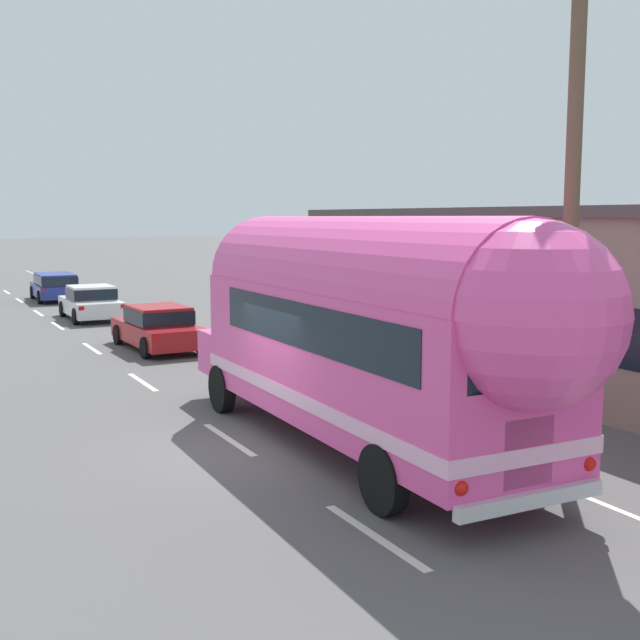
# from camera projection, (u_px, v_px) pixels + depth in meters

# --- Properties ---
(ground_plane) EXTENTS (300.00, 300.00, 0.00)m
(ground_plane) POSITION_uv_depth(u_px,v_px,m) (245.00, 450.00, 14.04)
(ground_plane) COLOR #565454
(lane_markings) EXTENTS (3.65, 80.00, 0.01)m
(lane_markings) POSITION_uv_depth(u_px,v_px,m) (164.00, 340.00, 26.49)
(lane_markings) COLOR silver
(lane_markings) RESTS_ON ground
(utility_pole) EXTENTS (1.80, 0.24, 8.50)m
(utility_pole) POSITION_uv_depth(u_px,v_px,m) (572.00, 197.00, 12.26)
(utility_pole) COLOR brown
(utility_pole) RESTS_ON ground
(painted_bus) EXTENTS (2.76, 11.08, 4.12)m
(painted_bus) POSITION_uv_depth(u_px,v_px,m) (372.00, 325.00, 13.31)
(painted_bus) COLOR #EA4C9E
(painted_bus) RESTS_ON ground
(car_lead) EXTENTS (1.98, 4.45, 1.37)m
(car_lead) POSITION_uv_depth(u_px,v_px,m) (158.00, 326.00, 24.67)
(car_lead) COLOR #A5191E
(car_lead) RESTS_ON ground
(car_second) EXTENTS (1.96, 4.24, 1.37)m
(car_second) POSITION_uv_depth(u_px,v_px,m) (91.00, 302.00, 31.88)
(car_second) COLOR white
(car_second) RESTS_ON ground
(car_third) EXTENTS (2.06, 4.35, 1.37)m
(car_third) POSITION_uv_depth(u_px,v_px,m) (55.00, 285.00, 38.92)
(car_third) COLOR navy
(car_third) RESTS_ON ground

